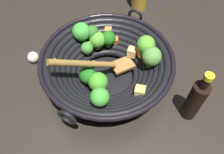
# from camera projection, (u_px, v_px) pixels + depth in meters

# --- Properties ---
(ground_plane) EXTENTS (4.00, 4.00, 0.00)m
(ground_plane) POSITION_uv_depth(u_px,v_px,m) (107.00, 78.00, 0.74)
(ground_plane) COLOR #28231E
(wok) EXTENTS (0.44, 0.40, 0.18)m
(wok) POSITION_uv_depth(u_px,v_px,m) (107.00, 64.00, 0.69)
(wok) COLOR black
(wok) RESTS_ON ground
(soy_sauce_bottle) EXTENTS (0.04, 0.04, 0.19)m
(soy_sauce_bottle) POSITION_uv_depth(u_px,v_px,m) (195.00, 100.00, 0.60)
(soy_sauce_bottle) COLOR black
(soy_sauce_bottle) RESTS_ON ground
(garlic_bulb) EXTENTS (0.04, 0.04, 0.04)m
(garlic_bulb) POSITION_uv_depth(u_px,v_px,m) (34.00, 57.00, 0.77)
(garlic_bulb) COLOR silver
(garlic_bulb) RESTS_ON ground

